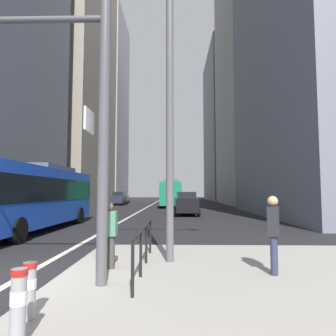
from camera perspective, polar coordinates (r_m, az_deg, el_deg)
ground_plane at (r=26.82m, az=-6.31°, el=-8.62°), size 160.00×160.00×0.00m
median_island at (r=6.15m, az=21.52°, el=-22.02°), size 9.00×10.00×0.15m
lane_centre_line at (r=36.74m, az=-4.22°, el=-7.49°), size 0.20×80.00×0.01m
office_tower_left_mid at (r=59.55m, az=-18.94°, el=18.54°), size 13.92×22.39×49.98m
office_tower_left_far at (r=78.49m, az=-13.37°, el=11.04°), size 13.85×17.05×45.54m
office_tower_right_mid at (r=53.33m, az=16.60°, el=16.83°), size 11.51×18.18×42.30m
office_tower_right_far at (r=74.46m, az=11.84°, el=7.67°), size 11.22×22.86×34.95m
city_bus_blue_oncoming at (r=16.67m, az=-23.97°, el=-4.50°), size 2.71×11.31×3.40m
city_bus_red_receding at (r=39.82m, az=0.61°, el=-4.63°), size 2.74×10.89×3.40m
car_oncoming_mid at (r=45.33m, az=-9.20°, el=-5.62°), size 2.08×4.36×1.94m
car_receding_near at (r=25.41m, az=3.37°, el=-6.64°), size 2.16×4.20×1.94m
car_receding_far at (r=57.80m, az=1.10°, el=-5.41°), size 2.06×4.57×1.94m
car_oncoming_far at (r=51.04m, az=-8.60°, el=-5.49°), size 2.09×4.28×1.94m
traffic_signal_gantry at (r=7.19m, az=-27.02°, el=13.25°), size 5.70×0.65×6.00m
street_lamp_post at (r=8.71m, az=0.34°, el=17.97°), size 5.50×0.32×8.00m
bollard_left at (r=4.32m, az=-26.28°, el=-21.75°), size 0.20×0.20×0.89m
bollard_right at (r=5.08m, az=-24.59°, el=-19.67°), size 0.20×0.20×0.79m
pedestrian_railing at (r=7.34m, az=-4.56°, el=-13.07°), size 0.06×3.81×0.98m
pedestrian_waiting at (r=7.51m, az=-11.08°, el=-11.68°), size 0.39×0.25×1.56m
pedestrian_walking at (r=7.26m, az=19.18°, el=-11.00°), size 0.36×0.44×1.72m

